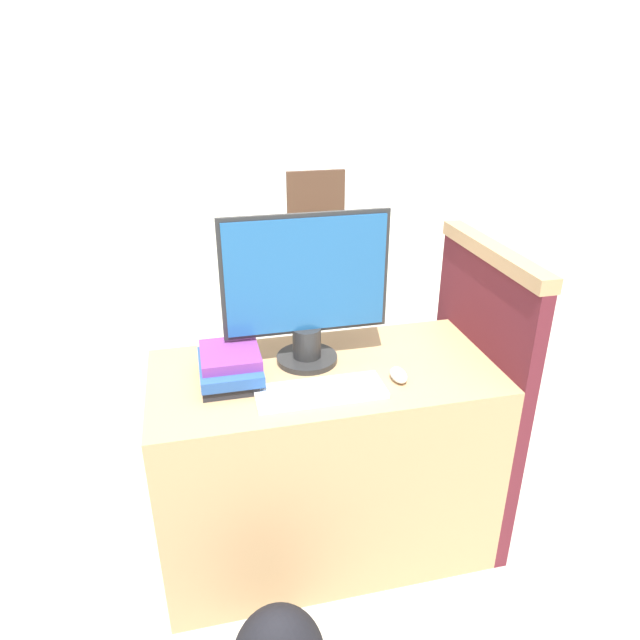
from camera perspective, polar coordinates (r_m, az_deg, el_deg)
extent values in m
plane|color=#BCB7A8|center=(2.22, 2.28, -26.13)|extent=(20.00, 20.00, 0.00)
cube|color=white|center=(6.48, -10.48, 21.69)|extent=(12.00, 0.06, 2.80)
cube|color=tan|center=(2.15, 0.39, -13.91)|extent=(1.17, 0.57, 0.76)
cube|color=#5B1E28|center=(2.28, 15.21, -7.24)|extent=(0.05, 0.67, 1.09)
cube|color=tan|center=(2.05, 17.00, 6.46)|extent=(0.07, 0.67, 0.05)
cylinder|color=#282828|center=(1.98, -1.31, -3.84)|extent=(0.21, 0.21, 0.02)
cylinder|color=#282828|center=(1.95, -1.33, -2.22)|extent=(0.10, 0.10, 0.11)
cube|color=#282828|center=(1.86, -1.43, 4.54)|extent=(0.56, 0.01, 0.41)
cube|color=#1E5693|center=(1.86, -1.40, 4.49)|extent=(0.53, 0.02, 0.38)
cube|color=white|center=(1.80, 0.02, -7.18)|extent=(0.41, 0.15, 0.02)
ellipsoid|color=white|center=(1.88, 7.87, -5.47)|extent=(0.05, 0.09, 0.04)
cube|color=#232328|center=(1.90, -9.18, -5.39)|extent=(0.18, 0.26, 0.03)
cube|color=#285199|center=(1.87, -8.99, -4.60)|extent=(0.20, 0.25, 0.04)
cube|color=#7A3384|center=(1.87, -8.99, -3.47)|extent=(0.19, 0.20, 0.03)
cylinder|color=#4C3323|center=(4.14, -1.76, 3.03)|extent=(0.04, 0.04, 0.37)
cylinder|color=#4C3323|center=(4.22, 3.31, 3.47)|extent=(0.04, 0.04, 0.37)
cylinder|color=#4C3323|center=(4.48, -2.74, 4.80)|extent=(0.04, 0.04, 0.37)
cylinder|color=#4C3323|center=(4.56, 1.97, 5.18)|extent=(0.04, 0.04, 0.37)
cube|color=#4C3323|center=(4.28, 0.20, 6.79)|extent=(0.44, 0.44, 0.05)
cube|color=#4C3323|center=(4.38, -0.41, 11.25)|extent=(0.44, 0.04, 0.54)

